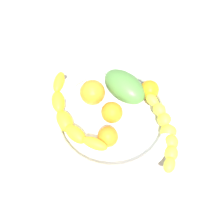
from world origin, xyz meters
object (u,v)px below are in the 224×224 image
mango_green (125,87)px  orange_front (108,137)px  orange_mid_left (112,113)px  fruit_bowl (112,116)px  banana_draped_left (166,131)px  banana_draped_right (68,117)px  orange_mid_right (92,92)px  orange_rear (149,90)px

mango_green → orange_front: bearing=-83.7°
orange_mid_left → mango_green: bearing=90.2°
fruit_bowl → banana_draped_left: 14.11cm
banana_draped_right → orange_front: 11.10cm
banana_draped_right → banana_draped_left: bearing=15.2°
mango_green → fruit_bowl: bearing=-90.5°
orange_front → orange_mid_left: bearing=104.3°
orange_front → banana_draped_left: bearing=29.7°
banana_draped_left → orange_mid_right: size_ratio=2.78×
banana_draped_left → mango_green: 15.85cm
fruit_bowl → orange_mid_right: orange_mid_right is taller
fruit_bowl → orange_rear: size_ratio=6.47×
banana_draped_right → orange_mid_right: 9.13cm
banana_draped_left → orange_rear: (-7.67, 9.70, -0.13)cm
banana_draped_right → mango_green: bearing=55.9°
orange_front → orange_rear: same height
banana_draped_left → mango_green: (-13.90, 7.60, 0.47)cm
fruit_bowl → banana_draped_right: size_ratio=1.60×
orange_front → orange_mid_left: size_ratio=0.93×
orange_mid_left → mango_green: (-0.02, 8.34, 0.45)cm
orange_mid_right → orange_rear: 15.07cm
banana_draped_right → orange_rear: (15.66, 16.04, -0.63)cm
banana_draped_right → orange_mid_left: (9.46, 5.60, -0.48)cm
orange_mid_left → orange_mid_right: (-6.99, 3.19, 0.60)cm
banana_draped_left → orange_mid_left: size_ratio=3.39×
banana_draped_left → banana_draped_right: banana_draped_right is taller
banana_draped_right → orange_mid_left: bearing=30.6°
orange_front → orange_rear: 17.33cm
orange_mid_right → mango_green: 8.67cm
banana_draped_right → orange_mid_right: bearing=74.3°
banana_draped_left → banana_draped_right: bearing=-164.8°
fruit_bowl → banana_draped_left: bearing=2.7°
orange_mid_left → banana_draped_left: bearing=3.0°
orange_front → orange_mid_right: size_ratio=0.76×
fruit_bowl → orange_rear: 12.25cm
banana_draped_right → orange_rear: banana_draped_right is taller
fruit_bowl → orange_mid_left: (0.09, -0.09, 1.92)cm
banana_draped_left → orange_mid_left: (-13.87, -0.74, 0.02)cm
orange_front → orange_rear: (4.60, 16.71, 0.04)cm
mango_green → banana_draped_left: bearing=-28.7°
banana_draped_left → orange_front: 14.14cm
orange_mid_right → orange_front: bearing=-47.8°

